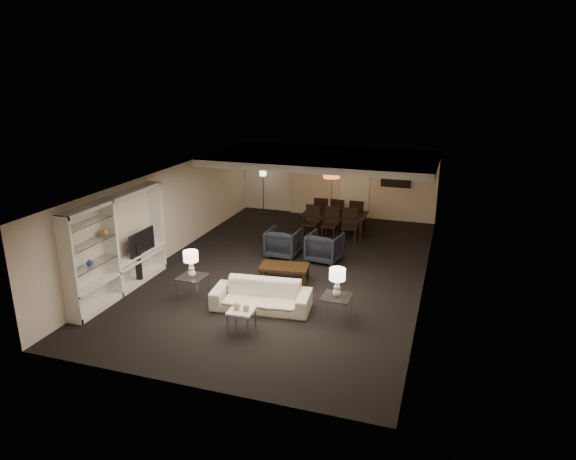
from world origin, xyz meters
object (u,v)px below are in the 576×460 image
(chair_nm, at_px, (330,225))
(dining_table, at_px, (335,224))
(chair_nr, at_px, (349,226))
(chair_fm, at_px, (339,214))
(table_lamp_left, at_px, (191,264))
(chair_fr, at_px, (357,215))
(pendant_light, at_px, (332,174))
(armchair_left, at_px, (283,243))
(television, at_px, (139,241))
(coffee_table, at_px, (284,274))
(marble_table, at_px, (242,321))
(armchair_right, at_px, (325,247))
(floor_lamp, at_px, (263,192))
(vase_blue, at_px, (90,262))
(side_table_right, at_px, (336,308))
(sofa, at_px, (261,296))
(chair_nl, at_px, (311,223))
(vase_amber, at_px, (104,232))
(side_table_left, at_px, (193,288))
(table_lamp_right, at_px, (337,283))
(chair_fl, at_px, (322,212))
(floor_speaker, at_px, (138,264))

(chair_nm, bearing_deg, dining_table, 93.63)
(chair_nr, relative_size, chair_fm, 1.00)
(table_lamp_left, height_order, chair_fr, table_lamp_left)
(pendant_light, xyz_separation_m, armchair_left, (-0.74, -2.60, -1.52))
(television, bearing_deg, chair_nr, -44.35)
(television, bearing_deg, chair_nm, -40.14)
(coffee_table, distance_m, television, 3.69)
(marble_table, bearing_deg, television, 154.27)
(armchair_left, height_order, armchair_right, same)
(table_lamp_left, distance_m, marble_table, 2.12)
(table_lamp_left, xyz_separation_m, chair_nm, (2.03, 5.03, -0.34))
(marble_table, relative_size, chair_fm, 0.47)
(armchair_left, distance_m, floor_lamp, 4.62)
(vase_blue, bearing_deg, side_table_right, 13.17)
(sofa, bearing_deg, chair_nl, 86.92)
(television, bearing_deg, vase_amber, 178.55)
(chair_nl, distance_m, floor_lamp, 3.41)
(armchair_left, xyz_separation_m, chair_fm, (0.93, 3.03, 0.12))
(pendant_light, xyz_separation_m, vase_blue, (-3.61, -7.11, -0.78))
(side_table_left, xyz_separation_m, dining_table, (2.03, 5.68, 0.08))
(side_table_right, height_order, vase_amber, vase_amber)
(armchair_right, bearing_deg, vase_blue, 55.71)
(armchair_right, xyz_separation_m, television, (-4.04, -2.74, 0.63))
(table_lamp_right, height_order, chair_nr, table_lamp_right)
(coffee_table, relative_size, dining_table, 0.59)
(chair_nl, bearing_deg, table_lamp_right, -67.61)
(vase_blue, xyz_separation_m, chair_fl, (3.20, 7.54, -0.61))
(armchair_right, xyz_separation_m, side_table_right, (1.10, -3.30, -0.13))
(marble_table, bearing_deg, coffee_table, 90.00)
(dining_table, bearing_deg, floor_speaker, -125.81)
(chair_nl, height_order, chair_fr, same)
(sofa, relative_size, dining_table, 1.08)
(floor_lamp, bearing_deg, chair_fl, -22.81)
(coffee_table, bearing_deg, chair_nm, 84.58)
(vase_amber, bearing_deg, floor_speaker, 83.56)
(chair_fl, relative_size, floor_lamp, 0.65)
(side_table_right, distance_m, chair_nl, 5.41)
(vase_amber, height_order, floor_lamp, vase_amber)
(television, relative_size, chair_fl, 0.94)
(vase_blue, distance_m, chair_nm, 7.33)
(table_lamp_left, height_order, chair_fl, table_lamp_left)
(sofa, distance_m, chair_fl, 6.34)
(armchair_right, bearing_deg, table_lamp_left, 62.93)
(side_table_right, distance_m, vase_amber, 5.39)
(armchair_right, xyz_separation_m, dining_table, (-0.27, 2.38, -0.05))
(chair_fl, bearing_deg, pendant_light, 126.72)
(pendant_light, bearing_deg, vase_blue, -116.91)
(television, xyz_separation_m, chair_fr, (4.37, 5.77, -0.51))
(table_lamp_right, distance_m, chair_nm, 5.23)
(vase_amber, xyz_separation_m, chair_nl, (3.20, 5.65, -1.13))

